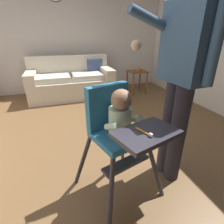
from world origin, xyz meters
TOP-DOWN VIEW (x-y plane):
  - ground at (0.00, 0.00)m, footprint 5.63×6.62m
  - wall_far at (0.00, 2.54)m, footprint 4.83×0.06m
  - couch at (-0.30, 2.02)m, footprint 1.78×0.86m
  - high_chair at (-0.23, -0.77)m, footprint 0.74×0.83m
  - adult_standing at (0.31, -0.74)m, footprint 0.53×0.50m
  - toy_ball at (1.32, 0.41)m, footprint 0.14×0.14m
  - side_table at (1.16, 1.76)m, footprint 0.40×0.40m
  - sippy_cup at (1.19, 1.76)m, footprint 0.07×0.07m

SIDE VIEW (x-z plane):
  - ground at x=0.00m, z-range -0.10..0.00m
  - toy_ball at x=1.32m, z-range 0.00..0.14m
  - couch at x=-0.30m, z-range -0.10..0.76m
  - side_table at x=1.16m, z-range 0.12..0.64m
  - sippy_cup at x=1.19m, z-range 0.52..0.62m
  - high_chair at x=-0.23m, z-range 0.18..1.13m
  - adult_standing at x=0.31m, z-range 0.11..1.81m
  - wall_far at x=0.00m, z-range 0.00..2.61m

